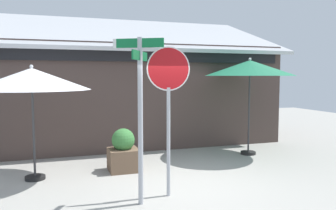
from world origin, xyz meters
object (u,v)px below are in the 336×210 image
at_px(street_sign_post, 140,103).
at_px(patio_umbrella_forest_green_center, 250,69).
at_px(sidewalk_planter, 123,152).
at_px(stop_sign, 168,91).
at_px(patio_umbrella_ivory_left, 32,79).

height_order(street_sign_post, patio_umbrella_forest_green_center, street_sign_post).
distance_m(street_sign_post, sidewalk_planter, 2.63).
xyz_separation_m(street_sign_post, sidewalk_planter, (0.12, 2.25, -1.37)).
height_order(street_sign_post, stop_sign, street_sign_post).
relative_size(patio_umbrella_forest_green_center, sidewalk_planter, 2.73).
distance_m(stop_sign, patio_umbrella_forest_green_center, 4.24).
bearing_deg(street_sign_post, patio_umbrella_ivory_left, 131.31).
bearing_deg(street_sign_post, stop_sign, 21.72).
height_order(stop_sign, patio_umbrella_ivory_left, stop_sign).
distance_m(stop_sign, sidewalk_planter, 2.59).
xyz_separation_m(street_sign_post, patio_umbrella_forest_green_center, (3.95, 2.81, 0.70)).
bearing_deg(stop_sign, sidewalk_planter, 103.84).
xyz_separation_m(patio_umbrella_forest_green_center, sidewalk_planter, (-3.83, -0.56, -2.06)).
xyz_separation_m(patio_umbrella_ivory_left, patio_umbrella_forest_green_center, (5.85, 0.65, 0.29)).
bearing_deg(patio_umbrella_forest_green_center, street_sign_post, -144.58).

